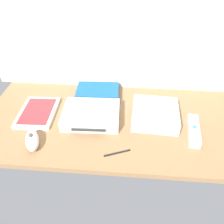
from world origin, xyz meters
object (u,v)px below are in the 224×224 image
at_px(network_router, 98,92).
at_px(remote_classic_pad, 91,110).
at_px(game_case, 38,112).
at_px(remote_nunchuk, 32,140).
at_px(stylus_pen, 117,152).
at_px(game_console, 91,115).
at_px(mini_computer, 155,114).
at_px(remote_wand, 194,130).

distance_m(network_router, remote_classic_pad, 0.18).
bearing_deg(game_case, remote_nunchuk, -78.56).
relative_size(remote_classic_pad, stylus_pen, 1.74).
distance_m(game_console, game_case, 0.22).
height_order(game_console, remote_classic_pad, remote_classic_pad).
relative_size(mini_computer, game_case, 0.92).
distance_m(network_router, stylus_pen, 0.34).
xyz_separation_m(game_case, remote_nunchuk, (0.04, -0.16, 0.01)).
xyz_separation_m(network_router, stylus_pen, (0.11, -0.32, -0.01)).
distance_m(game_case, remote_nunchuk, 0.17).
distance_m(mini_computer, network_router, 0.28).
height_order(remote_wand, remote_classic_pad, remote_classic_pad).
bearing_deg(remote_nunchuk, remote_classic_pad, 15.50).
bearing_deg(game_console, game_case, 173.20).
xyz_separation_m(mini_computer, remote_nunchuk, (-0.42, -0.17, -0.01)).
height_order(mini_computer, network_router, mini_computer).
relative_size(game_console, game_case, 1.11).
xyz_separation_m(remote_classic_pad, stylus_pen, (0.11, -0.15, -0.05)).
height_order(game_console, remote_wand, game_console).
xyz_separation_m(network_router, remote_classic_pad, (-0.00, -0.17, 0.04)).
bearing_deg(remote_classic_pad, remote_wand, -16.48).
bearing_deg(game_case, game_console, -6.62).
xyz_separation_m(mini_computer, stylus_pen, (-0.13, -0.18, -0.02)).
bearing_deg(game_console, remote_classic_pad, -75.56).
bearing_deg(remote_classic_pad, mini_computer, -3.48).
bearing_deg(network_router, remote_nunchuk, -122.71).
relative_size(game_case, network_router, 1.05).
bearing_deg(stylus_pen, remote_wand, 23.65).
xyz_separation_m(remote_nunchuk, remote_classic_pad, (0.18, 0.14, 0.03)).
bearing_deg(mini_computer, remote_classic_pad, -172.77).
distance_m(remote_wand, remote_classic_pad, 0.38).
distance_m(game_console, mini_computer, 0.24).
bearing_deg(remote_wand, network_router, 156.77).
height_order(game_case, stylus_pen, game_case).
bearing_deg(game_case, stylus_pen, -30.57).
distance_m(game_case, stylus_pen, 0.37).
bearing_deg(remote_nunchuk, network_router, 37.62).
xyz_separation_m(remote_wand, remote_classic_pad, (-0.37, 0.04, 0.04)).
bearing_deg(mini_computer, game_console, -174.48).
bearing_deg(network_router, game_console, -93.64).
bearing_deg(stylus_pen, game_case, 151.33).
bearing_deg(remote_wand, remote_nunchuk, -163.38).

